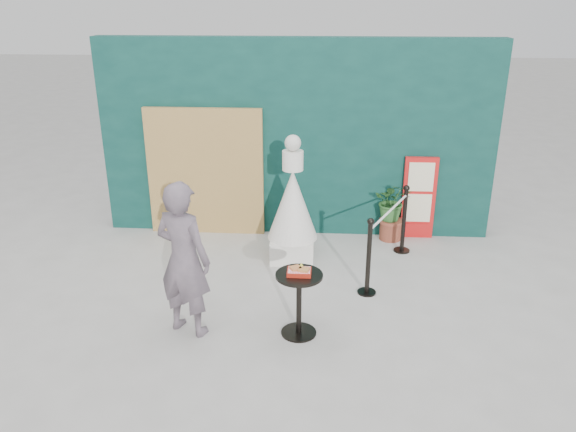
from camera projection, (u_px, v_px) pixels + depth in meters
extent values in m
plane|color=#ADAAA5|center=(281.00, 339.00, 6.23)|extent=(60.00, 60.00, 0.00)
cube|color=#0A302C|center=(296.00, 139.00, 8.60)|extent=(6.00, 0.30, 3.00)
cube|color=tan|center=(205.00, 172.00, 8.68)|extent=(1.80, 0.08, 2.00)
imported|color=#685964|center=(184.00, 259.00, 6.08)|extent=(0.76, 0.64, 1.79)
cube|color=red|center=(419.00, 198.00, 8.62)|extent=(0.50, 0.06, 1.30)
cube|color=beige|center=(421.00, 177.00, 8.46)|extent=(0.38, 0.02, 0.45)
cube|color=beige|center=(418.00, 208.00, 8.64)|extent=(0.38, 0.02, 0.45)
cube|color=red|center=(416.00, 229.00, 8.77)|extent=(0.38, 0.02, 0.18)
cube|color=silver|center=(293.00, 247.00, 8.09)|extent=(0.61, 0.61, 0.33)
cone|color=silver|center=(293.00, 204.00, 7.85)|extent=(0.71, 0.71, 1.00)
cylinder|color=white|center=(293.00, 160.00, 7.61)|extent=(0.29, 0.29, 0.27)
sphere|color=silver|center=(293.00, 143.00, 7.52)|extent=(0.22, 0.22, 0.22)
cylinder|color=black|center=(299.00, 332.00, 6.34)|extent=(0.40, 0.40, 0.02)
cylinder|color=black|center=(299.00, 305.00, 6.22)|extent=(0.06, 0.06, 0.72)
cylinder|color=black|center=(299.00, 275.00, 6.08)|extent=(0.52, 0.52, 0.03)
cube|color=#AA2012|center=(299.00, 272.00, 6.06)|extent=(0.26, 0.19, 0.05)
cube|color=red|center=(299.00, 270.00, 6.05)|extent=(0.24, 0.17, 0.00)
cube|color=#DF8F51|center=(296.00, 268.00, 6.06)|extent=(0.15, 0.14, 0.02)
cube|color=tan|center=(304.00, 270.00, 6.02)|extent=(0.13, 0.13, 0.02)
cone|color=yellow|center=(301.00, 265.00, 6.08)|extent=(0.06, 0.06, 0.06)
cylinder|color=brown|center=(390.00, 231.00, 8.73)|extent=(0.33, 0.33, 0.28)
cylinder|color=brown|center=(391.00, 221.00, 8.67)|extent=(0.37, 0.37, 0.05)
imported|color=#2E622A|center=(392.00, 201.00, 8.55)|extent=(0.55, 0.48, 0.61)
cylinder|color=black|center=(367.00, 292.00, 7.20)|extent=(0.24, 0.24, 0.02)
cylinder|color=black|center=(369.00, 259.00, 7.02)|extent=(0.06, 0.06, 0.96)
sphere|color=black|center=(371.00, 221.00, 6.84)|extent=(0.09, 0.09, 0.09)
cylinder|color=black|center=(402.00, 250.00, 8.37)|extent=(0.24, 0.24, 0.02)
cylinder|color=black|center=(404.00, 221.00, 8.19)|extent=(0.06, 0.06, 0.96)
sphere|color=black|center=(407.00, 188.00, 8.00)|extent=(0.09, 0.09, 0.09)
cylinder|color=silver|center=(390.00, 211.00, 7.46)|extent=(0.63, 1.31, 0.03)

